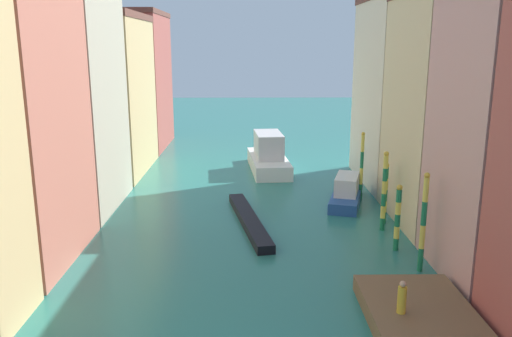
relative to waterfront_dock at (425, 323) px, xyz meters
name	(u,v)px	position (x,y,z in m)	size (l,w,h in m)	color
ground_plane	(250,194)	(-7.03, 20.21, -0.37)	(154.00, 154.00, 0.00)	#28756B
building_left_2	(62,82)	(-19.83, 17.04, 8.55)	(6.73, 9.40, 17.81)	#BCB299
building_left_3	(107,94)	(-19.83, 28.09, 6.69)	(6.73, 11.94, 14.11)	#DBB77A
building_left_4	(135,80)	(-19.83, 39.97, 7.14)	(6.73, 11.59, 14.99)	#B25147
building_right_2	(452,109)	(5.77, 13.72, 7.02)	(6.73, 9.29, 14.76)	beige
building_right_3	(405,89)	(5.77, 23.86, 7.42)	(6.73, 11.07, 15.56)	beige
waterfront_dock	(425,323)	(0.00, 0.00, 0.00)	(4.35, 7.53, 0.74)	brown
person_on_dock	(402,298)	(-0.95, 0.17, 1.01)	(0.36, 0.36, 1.39)	gold
mooring_pole_0	(423,222)	(1.68, 5.76, 2.29)	(0.30, 0.30, 5.23)	#197247
mooring_pole_1	(398,217)	(1.20, 8.56, 1.61)	(0.34, 0.34, 3.86)	#197247
mooring_pole_2	(384,191)	(1.25, 11.83, 2.21)	(0.32, 0.32, 5.07)	#197247
mooring_pole_3	(385,192)	(1.66, 13.21, 1.72)	(0.38, 0.38, 4.07)	#197247
mooring_pole_4	(362,166)	(1.24, 18.35, 2.26)	(0.27, 0.27, 5.18)	#197247
vaporetto_white	(268,156)	(-5.30, 28.09, 0.96)	(3.92, 9.44, 3.51)	white
gondola_black	(249,220)	(-7.12, 13.08, -0.10)	(2.97, 10.56, 0.54)	black
motorboat_0	(347,192)	(0.04, 17.57, 0.45)	(3.59, 6.61, 2.11)	#234C93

